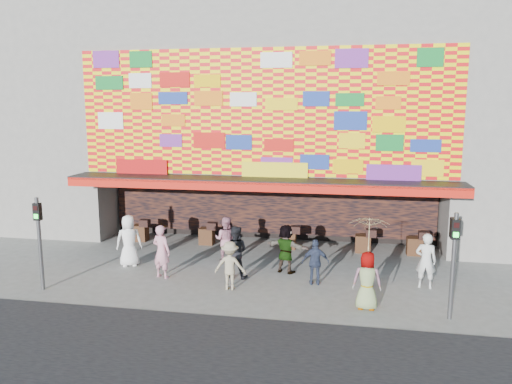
# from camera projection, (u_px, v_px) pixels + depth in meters

# --- Properties ---
(ground) EXTENTS (90.00, 90.00, 0.00)m
(ground) POSITION_uv_depth(u_px,v_px,m) (242.00, 285.00, 16.35)
(ground) COLOR slate
(ground) RESTS_ON ground
(shop_building) EXTENTS (15.20, 9.40, 10.00)m
(shop_building) POSITION_uv_depth(u_px,v_px,m) (278.00, 118.00, 23.38)
(shop_building) COLOR gray
(shop_building) RESTS_ON ground
(neighbor_left) EXTENTS (11.00, 8.00, 12.00)m
(neighbor_left) POSITION_uv_depth(u_px,v_px,m) (25.00, 102.00, 25.41)
(neighbor_left) COLOR gray
(neighbor_left) RESTS_ON ground
(signal_left) EXTENTS (0.22, 0.20, 3.00)m
(signal_left) POSITION_uv_depth(u_px,v_px,m) (39.00, 233.00, 15.69)
(signal_left) COLOR #59595B
(signal_left) RESTS_ON ground
(signal_right) EXTENTS (0.22, 0.20, 3.00)m
(signal_right) POSITION_uv_depth(u_px,v_px,m) (454.00, 254.00, 13.47)
(signal_right) COLOR #59595B
(signal_right) RESTS_ON ground
(ped_a) EXTENTS (1.09, 0.91, 1.90)m
(ped_a) POSITION_uv_depth(u_px,v_px,m) (129.00, 241.00, 18.21)
(ped_a) COLOR white
(ped_a) RESTS_ON ground
(ped_b) EXTENTS (0.77, 0.62, 1.84)m
(ped_b) POSITION_uv_depth(u_px,v_px,m) (161.00, 251.00, 16.97)
(ped_b) COLOR pink
(ped_b) RESTS_ON ground
(ped_c) EXTENTS (0.91, 0.72, 1.81)m
(ped_c) POSITION_uv_depth(u_px,v_px,m) (235.00, 252.00, 16.97)
(ped_c) COLOR black
(ped_c) RESTS_ON ground
(ped_d) EXTENTS (1.03, 0.61, 1.57)m
(ped_d) POSITION_uv_depth(u_px,v_px,m) (230.00, 266.00, 15.90)
(ped_d) COLOR gray
(ped_d) RESTS_ON ground
(ped_e) EXTENTS (0.93, 0.47, 1.52)m
(ped_e) POSITION_uv_depth(u_px,v_px,m) (315.00, 262.00, 16.33)
(ped_e) COLOR #2C354E
(ped_e) RESTS_ON ground
(ped_f) EXTENTS (1.68, 1.02, 1.73)m
(ped_f) POSITION_uv_depth(u_px,v_px,m) (286.00, 249.00, 17.50)
(ped_f) COLOR gray
(ped_f) RESTS_ON ground
(ped_g) EXTENTS (0.85, 0.56, 1.71)m
(ped_g) POSITION_uv_depth(u_px,v_px,m) (367.00, 281.00, 14.32)
(ped_g) COLOR gray
(ped_g) RESTS_ON ground
(ped_h) EXTENTS (0.71, 0.52, 1.81)m
(ped_h) POSITION_uv_depth(u_px,v_px,m) (426.00, 261.00, 16.01)
(ped_h) COLOR silver
(ped_h) RESTS_ON ground
(ped_i) EXTENTS (0.87, 0.70, 1.71)m
(ped_i) POSITION_uv_depth(u_px,v_px,m) (226.00, 239.00, 18.77)
(ped_i) COLOR #B9778B
(ped_i) RESTS_ON ground
(parasol) EXTENTS (1.30, 1.31, 1.97)m
(parasol) POSITION_uv_depth(u_px,v_px,m) (369.00, 235.00, 14.09)
(parasol) COLOR beige
(parasol) RESTS_ON ground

